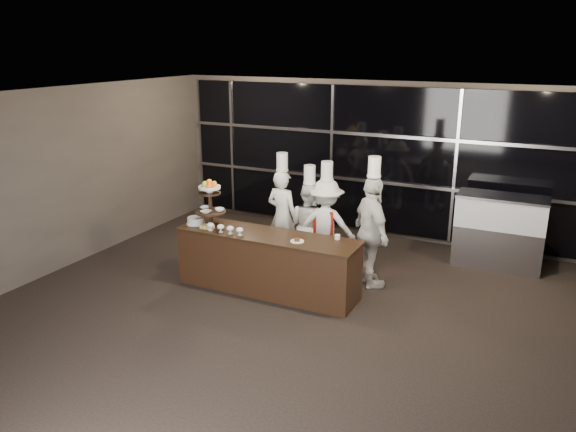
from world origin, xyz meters
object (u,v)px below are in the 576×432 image
at_px(buffet_counter, 268,262).
at_px(chef_d, 371,231).
at_px(chef_a, 282,215).
at_px(chef_b, 309,224).
at_px(display_stand, 210,199).
at_px(chef_c, 326,225).
at_px(display_case, 500,227).
at_px(layer_cake, 196,221).

bearing_deg(buffet_counter, chef_d, 33.04).
bearing_deg(buffet_counter, chef_a, 106.36).
distance_m(buffet_counter, chef_b, 1.24).
height_order(display_stand, chef_a, chef_a).
bearing_deg(display_stand, buffet_counter, 0.01).
distance_m(chef_a, chef_c, 0.85).
bearing_deg(buffet_counter, display_case, 40.78).
distance_m(display_stand, chef_a, 1.47).
bearing_deg(chef_b, chef_a, 176.80).
xyz_separation_m(buffet_counter, display_case, (3.04, 2.62, 0.22)).
height_order(buffet_counter, chef_c, chef_c).
bearing_deg(buffet_counter, chef_c, 67.07).
bearing_deg(chef_b, buffet_counter, -97.43).
xyz_separation_m(display_stand, chef_a, (0.64, 1.23, -0.50)).
bearing_deg(layer_cake, chef_b, 41.48).
height_order(buffet_counter, chef_d, chef_d).
distance_m(chef_b, chef_c, 0.33).
relative_size(display_case, chef_a, 0.76).
distance_m(chef_a, chef_d, 1.74).
height_order(display_case, chef_d, chef_d).
relative_size(buffet_counter, chef_d, 1.38).
xyz_separation_m(display_stand, chef_c, (1.48, 1.14, -0.55)).
bearing_deg(chef_b, display_case, 26.29).
height_order(chef_b, chef_c, chef_c).
height_order(buffet_counter, display_stand, display_stand).
relative_size(display_stand, chef_d, 0.36).
bearing_deg(buffet_counter, chef_b, 82.57).
height_order(display_stand, layer_cake, display_stand).
xyz_separation_m(chef_a, chef_d, (1.70, -0.35, 0.06)).
bearing_deg(chef_d, layer_cake, -160.43).
distance_m(display_stand, display_case, 4.86).
bearing_deg(display_case, chef_b, -153.71).
xyz_separation_m(display_case, chef_c, (-2.56, -1.48, 0.11)).
bearing_deg(chef_a, buffet_counter, -73.64).
bearing_deg(display_case, chef_a, -157.68).
distance_m(layer_cake, chef_d, 2.76).
distance_m(buffet_counter, layer_cake, 1.36).
distance_m(chef_c, chef_d, 0.91).
height_order(buffet_counter, chef_a, chef_a).
relative_size(display_case, chef_b, 0.83).
xyz_separation_m(layer_cake, chef_a, (0.90, 1.28, -0.13)).
xyz_separation_m(buffet_counter, chef_d, (1.34, 0.87, 0.43)).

